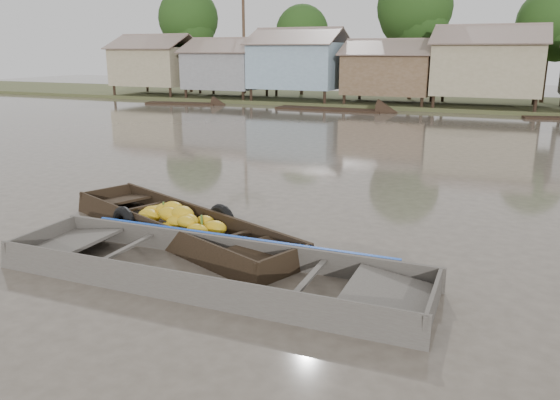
% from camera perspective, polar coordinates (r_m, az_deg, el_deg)
% --- Properties ---
extents(ground, '(120.00, 120.00, 0.00)m').
position_cam_1_polar(ground, '(10.50, -3.24, -5.80)').
color(ground, '#4F473D').
rests_on(ground, ground).
extents(riverbank, '(120.00, 12.47, 10.22)m').
position_cam_1_polar(riverbank, '(40.65, 21.89, 13.32)').
color(riverbank, '#384723').
rests_on(riverbank, ground).
extents(banana_boat, '(6.55, 3.86, 0.90)m').
position_cam_1_polar(banana_boat, '(11.82, -10.72, -2.56)').
color(banana_boat, black).
rests_on(banana_boat, ground).
extents(viewer_boat, '(7.58, 2.10, 0.61)m').
position_cam_1_polar(viewer_boat, '(9.49, -7.11, -7.89)').
color(viewer_boat, '#463F3B').
rests_on(viewer_boat, ground).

